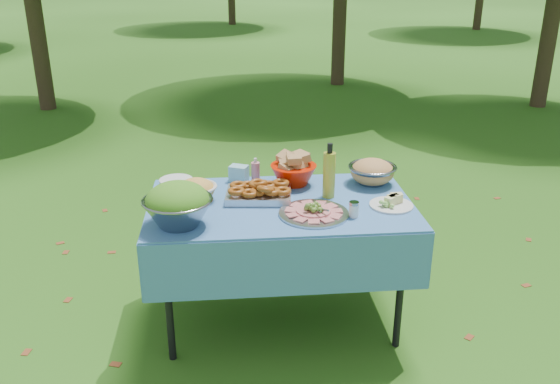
# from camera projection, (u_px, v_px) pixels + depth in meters

# --- Properties ---
(ground) EXTENTS (80.00, 80.00, 0.00)m
(ground) POSITION_uv_depth(u_px,v_px,m) (281.00, 319.00, 3.58)
(ground) COLOR #173309
(ground) RESTS_ON ground
(picnic_table) EXTENTS (1.46, 0.86, 0.76)m
(picnic_table) POSITION_uv_depth(u_px,v_px,m) (281.00, 263.00, 3.43)
(picnic_table) COLOR #74A8DF
(picnic_table) RESTS_ON ground
(salad_bowl) EXTENTS (0.46, 0.46, 0.23)m
(salad_bowl) POSITION_uv_depth(u_px,v_px,m) (178.00, 204.00, 2.98)
(salad_bowl) COLOR gray
(salad_bowl) RESTS_ON picnic_table
(pasta_bowl_white) EXTENTS (0.25, 0.25, 0.13)m
(pasta_bowl_white) POSITION_uv_depth(u_px,v_px,m) (196.00, 190.00, 3.30)
(pasta_bowl_white) COLOR silver
(pasta_bowl_white) RESTS_ON picnic_table
(plate_stack) EXTENTS (0.20, 0.20, 0.05)m
(plate_stack) POSITION_uv_depth(u_px,v_px,m) (176.00, 183.00, 3.51)
(plate_stack) COLOR silver
(plate_stack) RESTS_ON picnic_table
(wipes_box) EXTENTS (0.13, 0.11, 0.10)m
(wipes_box) POSITION_uv_depth(u_px,v_px,m) (239.00, 173.00, 3.59)
(wipes_box) COLOR #85C3CC
(wipes_box) RESTS_ON picnic_table
(sanitizer_bottle) EXTENTS (0.07, 0.07, 0.15)m
(sanitizer_bottle) POSITION_uv_depth(u_px,v_px,m) (256.00, 170.00, 3.57)
(sanitizer_bottle) COLOR #D17984
(sanitizer_bottle) RESTS_ON picnic_table
(bread_bowl) EXTENTS (0.36, 0.36, 0.18)m
(bread_bowl) POSITION_uv_depth(u_px,v_px,m) (293.00, 170.00, 3.53)
(bread_bowl) COLOR red
(bread_bowl) RESTS_ON picnic_table
(pasta_bowl_steel) EXTENTS (0.37, 0.37, 0.15)m
(pasta_bowl_steel) POSITION_uv_depth(u_px,v_px,m) (372.00, 171.00, 3.54)
(pasta_bowl_steel) COLOR gray
(pasta_bowl_steel) RESTS_ON picnic_table
(fried_tray) EXTENTS (0.39, 0.29, 0.09)m
(fried_tray) POSITION_uv_depth(u_px,v_px,m) (259.00, 192.00, 3.33)
(fried_tray) COLOR #BBBBC0
(fried_tray) RESTS_ON picnic_table
(charcuterie_platter) EXTENTS (0.48, 0.48, 0.09)m
(charcuterie_platter) POSITION_uv_depth(u_px,v_px,m) (314.00, 207.00, 3.13)
(charcuterie_platter) COLOR #AAACB1
(charcuterie_platter) RESTS_ON picnic_table
(oil_bottle) EXTENTS (0.09, 0.09, 0.32)m
(oil_bottle) POSITION_uv_depth(u_px,v_px,m) (329.00, 171.00, 3.32)
(oil_bottle) COLOR #A2AB2E
(oil_bottle) RESTS_ON picnic_table
(cheese_plate) EXTENTS (0.31, 0.31, 0.07)m
(cheese_plate) POSITION_uv_depth(u_px,v_px,m) (392.00, 201.00, 3.24)
(cheese_plate) COLOR silver
(cheese_plate) RESTS_ON picnic_table
(shaker) EXTENTS (0.06, 0.06, 0.08)m
(shaker) POSITION_uv_depth(u_px,v_px,m) (354.00, 209.00, 3.10)
(shaker) COLOR white
(shaker) RESTS_ON picnic_table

